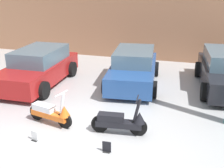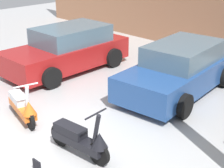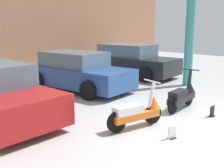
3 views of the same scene
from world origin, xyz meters
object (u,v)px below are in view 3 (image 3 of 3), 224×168
at_px(scooter_front_right, 183,95).
at_px(support_column_side, 190,34).
at_px(scooter_front_left, 138,112).
at_px(car_rear_center, 78,72).
at_px(car_rear_right, 130,61).
at_px(placard_near_right_scooter, 212,112).
at_px(placard_near_left_scooter, 172,133).

distance_m(scooter_front_right, support_column_side, 3.39).
xyz_separation_m(scooter_front_left, support_column_side, (4.64, 1.40, 1.51)).
distance_m(car_rear_center, car_rear_right, 3.32).
relative_size(scooter_front_right, car_rear_center, 0.37).
xyz_separation_m(scooter_front_left, car_rear_center, (1.43, 3.75, 0.26)).
distance_m(scooter_front_left, car_rear_right, 6.32).
relative_size(scooter_front_left, placard_near_right_scooter, 5.37).
height_order(car_rear_center, placard_near_left_scooter, car_rear_center).
bearing_deg(support_column_side, car_rear_right, 88.22).
relative_size(scooter_front_left, car_rear_right, 0.34).
bearing_deg(scooter_front_right, car_rear_center, 91.82).
relative_size(scooter_front_left, car_rear_center, 0.36).
bearing_deg(car_rear_right, scooter_front_left, -53.14).
bearing_deg(placard_near_left_scooter, support_column_side, 25.93).
height_order(scooter_front_right, car_rear_right, car_rear_right).
bearing_deg(scooter_front_left, car_rear_right, 54.51).
bearing_deg(placard_near_left_scooter, car_rear_right, 46.78).
xyz_separation_m(scooter_front_right, placard_near_left_scooter, (-1.95, -0.90, -0.24)).
bearing_deg(car_rear_center, scooter_front_right, 1.38).
distance_m(scooter_front_left, scooter_front_right, 1.92).
height_order(scooter_front_left, car_rear_right, car_rear_right).
bearing_deg(support_column_side, scooter_front_right, -153.27).
relative_size(scooter_front_right, placard_near_right_scooter, 5.53).
height_order(scooter_front_right, car_rear_center, car_rear_center).
relative_size(scooter_front_left, support_column_side, 0.38).
xyz_separation_m(scooter_front_left, placard_near_left_scooter, (-0.02, -0.87, -0.24)).
distance_m(scooter_front_right, car_rear_center, 3.76).
bearing_deg(scooter_front_left, placard_near_right_scooter, -12.09).
xyz_separation_m(scooter_front_right, support_column_side, (2.72, 1.37, 1.50)).
relative_size(car_rear_center, placard_near_left_scooter, 15.05).
relative_size(placard_near_left_scooter, support_column_side, 0.07).
height_order(scooter_front_left, car_rear_center, car_rear_center).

